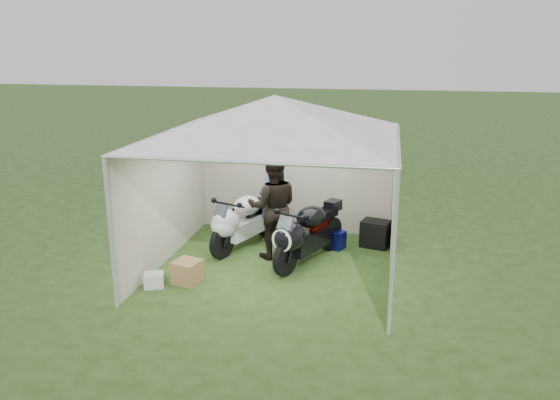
{
  "coord_description": "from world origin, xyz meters",
  "views": [
    {
      "loc": [
        1.86,
        -8.79,
        3.79
      ],
      "look_at": [
        0.02,
        0.35,
        1.13
      ],
      "focal_mm": 35.0,
      "sensor_mm": 36.0,
      "label": 1
    }
  ],
  "objects_px": {
    "person_dark_jacket": "(273,207)",
    "crate_0": "(189,271)",
    "canopy_tent": "(275,121)",
    "crate_2": "(154,280)",
    "equipment_box": "(375,234)",
    "motorcycle_white": "(242,220)",
    "crate_1": "(187,272)",
    "paddock_stand": "(333,239)",
    "person_blue_jacket": "(270,200)",
    "motorcycle_black": "(306,232)"
  },
  "relations": [
    {
      "from": "person_dark_jacket",
      "to": "crate_0",
      "type": "relative_size",
      "value": 4.73
    },
    {
      "from": "canopy_tent",
      "to": "crate_2",
      "type": "height_order",
      "value": "canopy_tent"
    },
    {
      "from": "canopy_tent",
      "to": "equipment_box",
      "type": "distance_m",
      "value": 3.17
    },
    {
      "from": "crate_2",
      "to": "person_dark_jacket",
      "type": "bearing_deg",
      "value": 45.88
    },
    {
      "from": "motorcycle_white",
      "to": "crate_1",
      "type": "bearing_deg",
      "value": -84.71
    },
    {
      "from": "paddock_stand",
      "to": "crate_0",
      "type": "height_order",
      "value": "paddock_stand"
    },
    {
      "from": "paddock_stand",
      "to": "equipment_box",
      "type": "xyz_separation_m",
      "value": [
        0.8,
        0.23,
        0.09
      ]
    },
    {
      "from": "motorcycle_white",
      "to": "equipment_box",
      "type": "distance_m",
      "value": 2.59
    },
    {
      "from": "canopy_tent",
      "to": "motorcycle_white",
      "type": "xyz_separation_m",
      "value": [
        -0.8,
        0.73,
        -2.0
      ]
    },
    {
      "from": "motorcycle_white",
      "to": "person_blue_jacket",
      "type": "bearing_deg",
      "value": 75.59
    },
    {
      "from": "person_blue_jacket",
      "to": "equipment_box",
      "type": "xyz_separation_m",
      "value": [
        2.08,
        0.01,
        -0.56
      ]
    },
    {
      "from": "motorcycle_black",
      "to": "paddock_stand",
      "type": "distance_m",
      "value": 1.06
    },
    {
      "from": "crate_0",
      "to": "crate_2",
      "type": "bearing_deg",
      "value": -136.4
    },
    {
      "from": "person_dark_jacket",
      "to": "crate_1",
      "type": "height_order",
      "value": "person_dark_jacket"
    },
    {
      "from": "person_dark_jacket",
      "to": "crate_0",
      "type": "distance_m",
      "value": 1.9
    },
    {
      "from": "equipment_box",
      "to": "motorcycle_white",
      "type": "bearing_deg",
      "value": -166.51
    },
    {
      "from": "crate_0",
      "to": "equipment_box",
      "type": "bearing_deg",
      "value": 35.75
    },
    {
      "from": "motorcycle_black",
      "to": "person_blue_jacket",
      "type": "distance_m",
      "value": 1.45
    },
    {
      "from": "canopy_tent",
      "to": "motorcycle_white",
      "type": "bearing_deg",
      "value": 137.63
    },
    {
      "from": "canopy_tent",
      "to": "motorcycle_white",
      "type": "distance_m",
      "value": 2.28
    },
    {
      "from": "motorcycle_white",
      "to": "crate_2",
      "type": "relative_size",
      "value": 6.37
    },
    {
      "from": "motorcycle_black",
      "to": "crate_2",
      "type": "height_order",
      "value": "motorcycle_black"
    },
    {
      "from": "canopy_tent",
      "to": "crate_1",
      "type": "distance_m",
      "value": 2.88
    },
    {
      "from": "equipment_box",
      "to": "crate_1",
      "type": "xyz_separation_m",
      "value": [
        -2.98,
        -2.31,
        -0.07
      ]
    },
    {
      "from": "paddock_stand",
      "to": "person_dark_jacket",
      "type": "distance_m",
      "value": 1.46
    },
    {
      "from": "motorcycle_black",
      "to": "person_blue_jacket",
      "type": "relative_size",
      "value": 1.23
    },
    {
      "from": "canopy_tent",
      "to": "crate_0",
      "type": "xyz_separation_m",
      "value": [
        -1.3,
        -0.83,
        -2.44
      ]
    },
    {
      "from": "crate_1",
      "to": "crate_2",
      "type": "xyz_separation_m",
      "value": [
        -0.47,
        -0.28,
        -0.07
      ]
    },
    {
      "from": "crate_0",
      "to": "crate_1",
      "type": "bearing_deg",
      "value": -80.58
    },
    {
      "from": "motorcycle_white",
      "to": "motorcycle_black",
      "type": "bearing_deg",
      "value": -0.86
    },
    {
      "from": "canopy_tent",
      "to": "person_blue_jacket",
      "type": "bearing_deg",
      "value": 106.15
    },
    {
      "from": "crate_1",
      "to": "paddock_stand",
      "type": "bearing_deg",
      "value": 43.59
    },
    {
      "from": "motorcycle_white",
      "to": "crate_2",
      "type": "distance_m",
      "value": 2.25
    },
    {
      "from": "canopy_tent",
      "to": "crate_1",
      "type": "relative_size",
      "value": 13.62
    },
    {
      "from": "person_blue_jacket",
      "to": "equipment_box",
      "type": "height_order",
      "value": "person_blue_jacket"
    },
    {
      "from": "motorcycle_white",
      "to": "paddock_stand",
      "type": "distance_m",
      "value": 1.79
    },
    {
      "from": "motorcycle_white",
      "to": "person_blue_jacket",
      "type": "distance_m",
      "value": 0.77
    },
    {
      "from": "canopy_tent",
      "to": "person_blue_jacket",
      "type": "distance_m",
      "value": 2.23
    },
    {
      "from": "person_dark_jacket",
      "to": "equipment_box",
      "type": "bearing_deg",
      "value": -167.04
    },
    {
      "from": "paddock_stand",
      "to": "person_dark_jacket",
      "type": "height_order",
      "value": "person_dark_jacket"
    },
    {
      "from": "crate_0",
      "to": "crate_2",
      "type": "xyz_separation_m",
      "value": [
        -0.44,
        -0.42,
        -0.02
      ]
    },
    {
      "from": "crate_2",
      "to": "equipment_box",
      "type": "bearing_deg",
      "value": 36.86
    },
    {
      "from": "person_dark_jacket",
      "to": "person_blue_jacket",
      "type": "bearing_deg",
      "value": -87.88
    },
    {
      "from": "canopy_tent",
      "to": "crate_2",
      "type": "distance_m",
      "value": 3.27
    },
    {
      "from": "person_dark_jacket",
      "to": "motorcycle_white",
      "type": "bearing_deg",
      "value": -38.55
    },
    {
      "from": "canopy_tent",
      "to": "crate_2",
      "type": "xyz_separation_m",
      "value": [
        -1.75,
        -1.25,
        -2.46
      ]
    },
    {
      "from": "motorcycle_black",
      "to": "crate_2",
      "type": "distance_m",
      "value": 2.73
    },
    {
      "from": "crate_2",
      "to": "paddock_stand",
      "type": "bearing_deg",
      "value": 41.64
    },
    {
      "from": "motorcycle_black",
      "to": "crate_1",
      "type": "height_order",
      "value": "motorcycle_black"
    },
    {
      "from": "canopy_tent",
      "to": "person_dark_jacket",
      "type": "xyz_separation_m",
      "value": [
        -0.13,
        0.42,
        -1.62
      ]
    }
  ]
}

